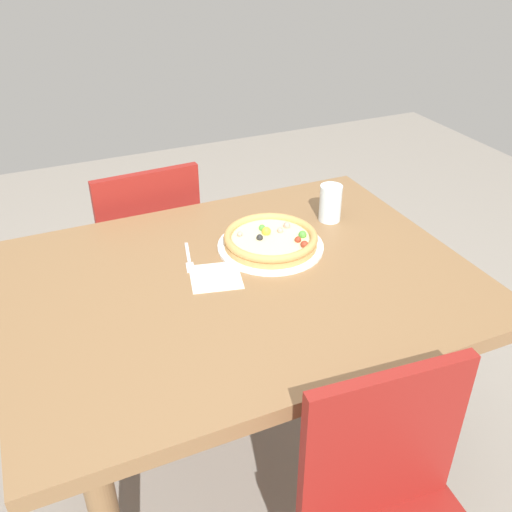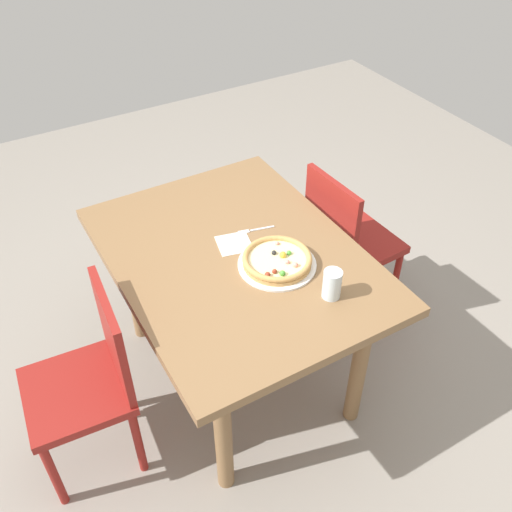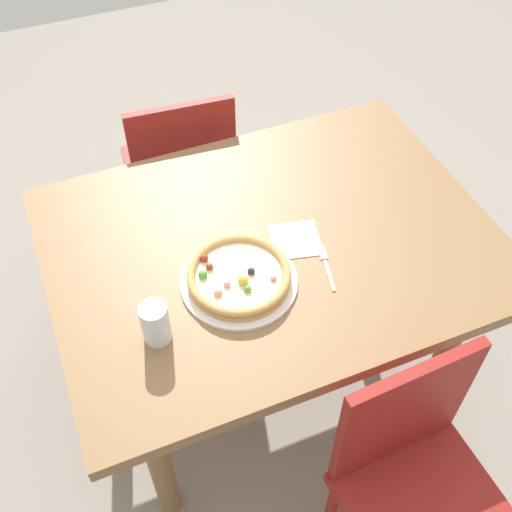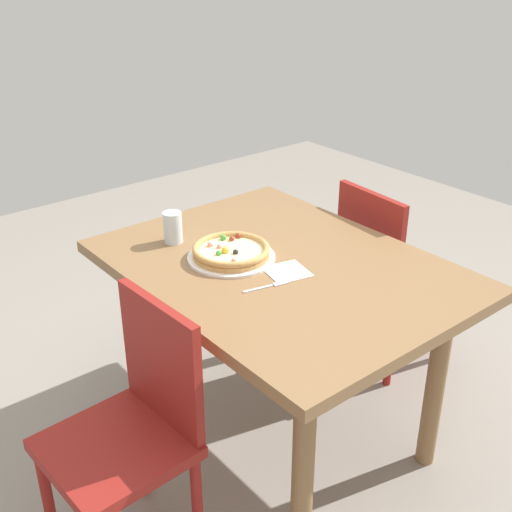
{
  "view_description": "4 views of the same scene",
  "coord_description": "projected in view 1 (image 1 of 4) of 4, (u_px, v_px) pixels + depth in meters",
  "views": [
    {
      "loc": [
        0.49,
        1.22,
        1.65
      ],
      "look_at": [
        -0.07,
        -0.06,
        0.79
      ],
      "focal_mm": 39.82,
      "sensor_mm": 36.0,
      "label": 1
    },
    {
      "loc": [
        -1.62,
        0.84,
        2.3
      ],
      "look_at": [
        -0.07,
        -0.06,
        0.79
      ],
      "focal_mm": 39.96,
      "sensor_mm": 36.0,
      "label": 2
    },
    {
      "loc": [
        -0.51,
        -1.11,
        2.1
      ],
      "look_at": [
        -0.07,
        -0.06,
        0.79
      ],
      "focal_mm": 43.62,
      "sensor_mm": 36.0,
      "label": 3
    },
    {
      "loc": [
        1.54,
        -1.38,
        1.82
      ],
      "look_at": [
        -0.07,
        -0.06,
        0.79
      ],
      "focal_mm": 45.2,
      "sensor_mm": 36.0,
      "label": 4
    }
  ],
  "objects": [
    {
      "name": "chair_near",
      "position": [
        146.0,
        254.0,
        2.24
      ],
      "size": [
        0.42,
        0.42,
        0.88
      ],
      "rotation": [
        0.0,
        0.0,
        3.19
      ],
      "color": "maroon",
      "rests_on": "ground"
    },
    {
      "name": "drinking_glass",
      "position": [
        330.0,
        203.0,
        1.85
      ],
      "size": [
        0.07,
        0.07,
        0.12
      ],
      "primitive_type": "cylinder",
      "color": "silver",
      "rests_on": "dining_table"
    },
    {
      "name": "ground_plane",
      "position": [
        243.0,
        459.0,
        1.99
      ],
      "size": [
        6.0,
        6.0,
        0.0
      ],
      "primitive_type": "plane",
      "color": "gray"
    },
    {
      "name": "dining_table",
      "position": [
        241.0,
        306.0,
        1.64
      ],
      "size": [
        1.29,
        0.97,
        0.77
      ],
      "color": "olive",
      "rests_on": "ground"
    },
    {
      "name": "plate",
      "position": [
        270.0,
        246.0,
        1.72
      ],
      "size": [
        0.32,
        0.32,
        0.01
      ],
      "primitive_type": "cylinder",
      "color": "white",
      "rests_on": "dining_table"
    },
    {
      "name": "pizza",
      "position": [
        271.0,
        239.0,
        1.71
      ],
      "size": [
        0.28,
        0.28,
        0.05
      ],
      "color": "tan",
      "rests_on": "plate"
    },
    {
      "name": "fork",
      "position": [
        189.0,
        260.0,
        1.66
      ],
      "size": [
        0.05,
        0.16,
        0.0
      ],
      "rotation": [
        0.0,
        0.0,
        1.34
      ],
      "color": "silver",
      "rests_on": "dining_table"
    },
    {
      "name": "napkin",
      "position": [
        216.0,
        277.0,
        1.58
      ],
      "size": [
        0.17,
        0.17,
        0.0
      ],
      "primitive_type": "cube",
      "rotation": [
        0.0,
        0.0,
        -0.23
      ],
      "color": "white",
      "rests_on": "dining_table"
    }
  ]
}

